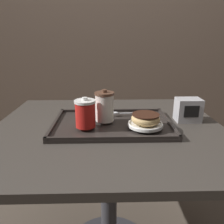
{
  "coord_description": "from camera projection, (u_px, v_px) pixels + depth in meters",
  "views": [
    {
      "loc": [
        -0.01,
        -0.9,
        1.12
      ],
      "look_at": [
        0.02,
        0.0,
        0.82
      ],
      "focal_mm": 35.0,
      "sensor_mm": 36.0,
      "label": 1
    }
  ],
  "objects": [
    {
      "name": "cafe_table",
      "position": [
        109.0,
        161.0,
        1.02
      ],
      "size": [
        1.01,
        0.89,
        0.76
      ],
      "color": "#38332D",
      "rests_on": "ground_plane"
    },
    {
      "name": "napkin_dispenser",
      "position": [
        188.0,
        110.0,
        1.01
      ],
      "size": [
        0.11,
        0.09,
        0.11
      ],
      "color": "#B7B7BC",
      "rests_on": "cafe_table"
    },
    {
      "name": "coffee_cup_front",
      "position": [
        85.0,
        113.0,
        0.88
      ],
      "size": [
        0.09,
        0.09,
        0.12
      ],
      "color": "red",
      "rests_on": "serving_tray"
    },
    {
      "name": "serving_tray",
      "position": [
        112.0,
        124.0,
        0.97
      ],
      "size": [
        0.51,
        0.35,
        0.02
      ],
      "color": "#282321",
      "rests_on": "cafe_table"
    },
    {
      "name": "spoon",
      "position": [
        121.0,
        113.0,
        1.05
      ],
      "size": [
        0.17,
        0.02,
        0.01
      ],
      "rotation": [
        0.0,
        0.0,
        3.2
      ],
      "color": "silver",
      "rests_on": "serving_tray"
    },
    {
      "name": "donut_chocolate_glazed",
      "position": [
        146.0,
        118.0,
        0.89
      ],
      "size": [
        0.12,
        0.12,
        0.04
      ],
      "color": "#DBB270",
      "rests_on": "plate_with_chocolate_donut"
    },
    {
      "name": "plate_with_chocolate_donut",
      "position": [
        145.0,
        124.0,
        0.9
      ],
      "size": [
        0.14,
        0.14,
        0.01
      ],
      "color": "white",
      "rests_on": "serving_tray"
    },
    {
      "name": "wall_behind",
      "position": [
        107.0,
        30.0,
        1.87
      ],
      "size": [
        8.0,
        0.05,
        2.4
      ],
      "color": "#7A6656",
      "rests_on": "ground_plane"
    },
    {
      "name": "coffee_cup_rear",
      "position": [
        105.0,
        106.0,
        0.94
      ],
      "size": [
        0.08,
        0.08,
        0.14
      ],
      "color": "white",
      "rests_on": "serving_tray"
    }
  ]
}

